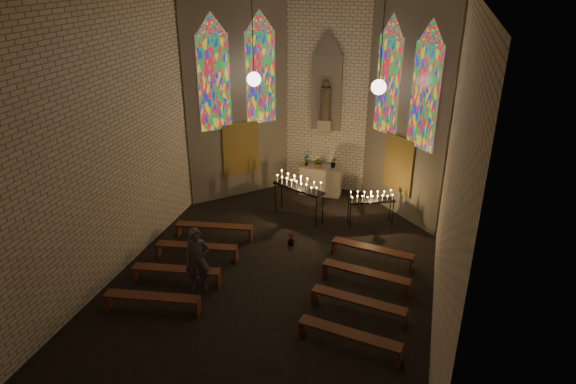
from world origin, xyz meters
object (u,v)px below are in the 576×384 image
at_px(aisle_flower_pot, 291,240).
at_px(votive_stand_left, 299,185).
at_px(altar, 321,180).
at_px(visitor, 197,259).
at_px(votive_stand_right, 371,198).

height_order(aisle_flower_pot, votive_stand_left, votive_stand_left).
relative_size(altar, votive_stand_left, 0.78).
bearing_deg(visitor, votive_stand_left, 49.12).
height_order(altar, aisle_flower_pot, altar).
bearing_deg(votive_stand_left, aisle_flower_pot, -58.26).
xyz_separation_m(altar, aisle_flower_pot, (-0.04, -3.74, -0.32)).
bearing_deg(aisle_flower_pot, visitor, -121.32).
xyz_separation_m(altar, votive_stand_left, (-0.29, -1.97, 0.62)).
height_order(altar, votive_stand_left, votive_stand_left).
xyz_separation_m(aisle_flower_pot, votive_stand_right, (2.02, 1.89, 0.72)).
bearing_deg(aisle_flower_pot, altar, 89.44).
distance_m(aisle_flower_pot, votive_stand_right, 2.86).
bearing_deg(altar, visitor, -104.56).
xyz_separation_m(aisle_flower_pot, votive_stand_left, (-0.25, 1.78, 0.93)).
height_order(aisle_flower_pot, votive_stand_right, votive_stand_right).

